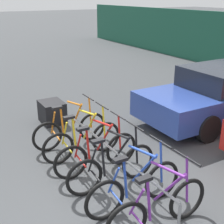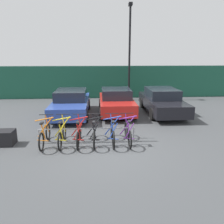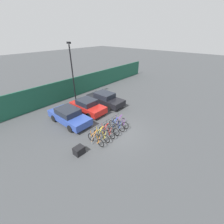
# 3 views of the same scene
# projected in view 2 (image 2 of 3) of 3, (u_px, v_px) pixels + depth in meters

# --- Properties ---
(ground_plane) EXTENTS (120.00, 120.00, 0.00)m
(ground_plane) POSITION_uv_depth(u_px,v_px,m) (108.00, 149.00, 7.70)
(ground_plane) COLOR #424447
(hoarding_wall) EXTENTS (36.00, 0.16, 2.40)m
(hoarding_wall) POSITION_uv_depth(u_px,v_px,m) (102.00, 82.00, 16.56)
(hoarding_wall) COLOR #19513D
(hoarding_wall) RESTS_ON ground
(bike_rack) EXTENTS (3.61, 0.04, 0.57)m
(bike_rack) POSITION_uv_depth(u_px,v_px,m) (87.00, 130.00, 8.18)
(bike_rack) COLOR gray
(bike_rack) RESTS_ON ground
(bicycle_orange) EXTENTS (0.68, 1.71, 1.05)m
(bicycle_orange) POSITION_uv_depth(u_px,v_px,m) (45.00, 135.00, 7.97)
(bicycle_orange) COLOR black
(bicycle_orange) RESTS_ON ground
(bicycle_yellow) EXTENTS (0.68, 1.71, 1.05)m
(bicycle_yellow) POSITION_uv_depth(u_px,v_px,m) (62.00, 135.00, 8.01)
(bicycle_yellow) COLOR black
(bicycle_yellow) RESTS_ON ground
(bicycle_red) EXTENTS (0.68, 1.71, 1.05)m
(bicycle_red) POSITION_uv_depth(u_px,v_px,m) (79.00, 134.00, 8.05)
(bicycle_red) COLOR black
(bicycle_red) RESTS_ON ground
(bicycle_black) EXTENTS (0.68, 1.71, 1.05)m
(bicycle_black) POSITION_uv_depth(u_px,v_px,m) (94.00, 134.00, 8.08)
(bicycle_black) COLOR black
(bicycle_black) RESTS_ON ground
(bicycle_blue) EXTENTS (0.68, 1.71, 1.05)m
(bicycle_blue) POSITION_uv_depth(u_px,v_px,m) (113.00, 134.00, 8.13)
(bicycle_blue) COLOR black
(bicycle_blue) RESTS_ON ground
(bicycle_purple) EXTENTS (0.68, 1.71, 1.05)m
(bicycle_purple) POSITION_uv_depth(u_px,v_px,m) (128.00, 133.00, 8.16)
(bicycle_purple) COLOR black
(bicycle_purple) RESTS_ON ground
(car_blue) EXTENTS (1.91, 4.41, 1.40)m
(car_blue) POSITION_uv_depth(u_px,v_px,m) (71.00, 103.00, 11.80)
(car_blue) COLOR #2D479E
(car_blue) RESTS_ON ground
(car_red) EXTENTS (1.91, 3.92, 1.40)m
(car_red) POSITION_uv_depth(u_px,v_px,m) (116.00, 101.00, 12.20)
(car_red) COLOR red
(car_red) RESTS_ON ground
(car_black) EXTENTS (1.91, 4.51, 1.40)m
(car_black) POSITION_uv_depth(u_px,v_px,m) (162.00, 101.00, 12.28)
(car_black) COLOR black
(car_black) RESTS_ON ground
(lamp_post) EXTENTS (0.24, 0.44, 6.55)m
(lamp_post) POSITION_uv_depth(u_px,v_px,m) (130.00, 49.00, 15.10)
(lamp_post) COLOR black
(lamp_post) RESTS_ON ground
(cargo_crate) EXTENTS (0.70, 0.56, 0.55)m
(cargo_crate) POSITION_uv_depth(u_px,v_px,m) (5.00, 138.00, 8.01)
(cargo_crate) COLOR black
(cargo_crate) RESTS_ON ground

